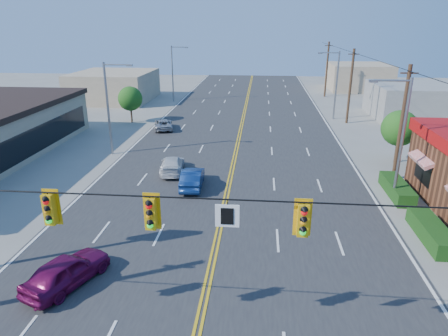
# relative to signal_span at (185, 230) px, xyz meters

# --- Properties ---
(road) EXTENTS (20.00, 120.00, 0.06)m
(road) POSITION_rel_signal_span_xyz_m (0.12, 20.00, -4.86)
(road) COLOR #2D2D30
(road) RESTS_ON ground
(signal_span) EXTENTS (24.32, 0.34, 9.00)m
(signal_span) POSITION_rel_signal_span_xyz_m (0.00, 0.00, 0.00)
(signal_span) COLOR #47301E
(signal_span) RESTS_ON ground
(streetlight_se) EXTENTS (2.55, 0.25, 8.00)m
(streetlight_se) POSITION_rel_signal_span_xyz_m (10.91, 14.00, -0.37)
(streetlight_se) COLOR gray
(streetlight_se) RESTS_ON ground
(streetlight_ne) EXTENTS (2.55, 0.25, 8.00)m
(streetlight_ne) POSITION_rel_signal_span_xyz_m (10.91, 38.00, -0.37)
(streetlight_ne) COLOR gray
(streetlight_ne) RESTS_ON ground
(streetlight_sw) EXTENTS (2.55, 0.25, 8.00)m
(streetlight_sw) POSITION_rel_signal_span_xyz_m (-10.67, 22.00, -0.37)
(streetlight_sw) COLOR gray
(streetlight_sw) RESTS_ON ground
(streetlight_nw) EXTENTS (2.55, 0.25, 8.00)m
(streetlight_nw) POSITION_rel_signal_span_xyz_m (-10.67, 48.00, -0.37)
(streetlight_nw) COLOR gray
(streetlight_nw) RESTS_ON ground
(utility_pole_near) EXTENTS (0.28, 0.28, 8.40)m
(utility_pole_near) POSITION_rel_signal_span_xyz_m (12.32, 18.00, -0.69)
(utility_pole_near) COLOR #47301E
(utility_pole_near) RESTS_ON ground
(utility_pole_mid) EXTENTS (0.28, 0.28, 8.40)m
(utility_pole_mid) POSITION_rel_signal_span_xyz_m (12.32, 36.00, -0.69)
(utility_pole_mid) COLOR #47301E
(utility_pole_mid) RESTS_ON ground
(utility_pole_far) EXTENTS (0.28, 0.28, 8.40)m
(utility_pole_far) POSITION_rel_signal_span_xyz_m (12.32, 54.00, -0.69)
(utility_pole_far) COLOR #47301E
(utility_pole_far) RESTS_ON ground
(tree_kfc_rear) EXTENTS (2.94, 2.94, 4.41)m
(tree_kfc_rear) POSITION_rel_signal_span_xyz_m (13.62, 22.00, -1.95)
(tree_kfc_rear) COLOR #47301E
(tree_kfc_rear) RESTS_ON ground
(tree_west) EXTENTS (2.80, 2.80, 4.20)m
(tree_west) POSITION_rel_signal_span_xyz_m (-12.88, 34.00, -2.09)
(tree_west) COLOR #47301E
(tree_west) RESTS_ON ground
(bld_east_mid) EXTENTS (12.00, 10.00, 4.00)m
(bld_east_mid) POSITION_rel_signal_span_xyz_m (22.12, 40.00, -2.89)
(bld_east_mid) COLOR gray
(bld_east_mid) RESTS_ON ground
(bld_west_far) EXTENTS (11.00, 12.00, 4.20)m
(bld_west_far) POSITION_rel_signal_span_xyz_m (-19.88, 48.00, -2.79)
(bld_west_far) COLOR tan
(bld_west_far) RESTS_ON ground
(bld_east_far) EXTENTS (10.00, 10.00, 4.40)m
(bld_east_far) POSITION_rel_signal_span_xyz_m (19.12, 62.00, -2.69)
(bld_east_far) COLOR tan
(bld_east_far) RESTS_ON ground
(car_magenta) EXTENTS (3.11, 4.45, 1.41)m
(car_magenta) POSITION_rel_signal_span_xyz_m (-6.06, 3.29, -4.18)
(car_magenta) COLOR #670B3F
(car_magenta) RESTS_ON ground
(car_blue) EXTENTS (1.61, 4.09, 1.32)m
(car_blue) POSITION_rel_signal_span_xyz_m (-2.42, 14.94, -4.22)
(car_blue) COLOR navy
(car_blue) RESTS_ON ground
(car_white) EXTENTS (2.27, 4.41, 1.22)m
(car_white) POSITION_rel_signal_span_xyz_m (-4.49, 17.77, -4.27)
(car_white) COLOR silver
(car_white) RESTS_ON ground
(car_silver) EXTENTS (2.79, 4.36, 1.12)m
(car_silver) POSITION_rel_signal_span_xyz_m (-8.31, 30.85, -4.33)
(car_silver) COLOR #AEAEB3
(car_silver) RESTS_ON ground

